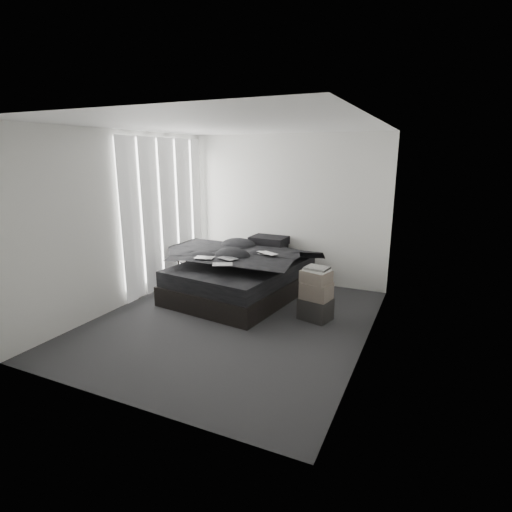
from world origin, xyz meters
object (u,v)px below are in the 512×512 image
at_px(bed, 241,286).
at_px(side_stand, 190,267).
at_px(laptop, 265,249).
at_px(box_lower, 315,309).

xyz_separation_m(bed, side_stand, (-1.06, 0.08, 0.18)).
distance_m(laptop, box_lower, 1.27).
relative_size(laptop, side_stand, 0.53).
relative_size(side_stand, box_lower, 1.62).
bearing_deg(side_stand, bed, -4.16).
height_order(laptop, box_lower, laptop).
xyz_separation_m(bed, laptop, (0.42, 0.00, 0.67)).
distance_m(bed, side_stand, 1.07).
distance_m(bed, box_lower, 1.47).
height_order(bed, side_stand, side_stand).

